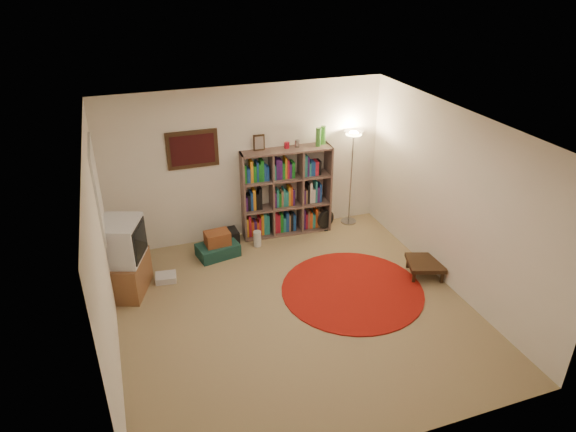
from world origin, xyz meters
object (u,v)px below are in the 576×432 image
bookshelf (284,192)px  tv_stand (124,259)px  floor_lamp (353,147)px  suitcase (218,250)px  floor_fan (325,220)px  side_table (425,264)px

bookshelf → tv_stand: 2.80m
bookshelf → floor_lamp: size_ratio=1.07×
floor_lamp → tv_stand: 3.99m
bookshelf → suitcase: bookshelf is taller
bookshelf → floor_fan: bearing=-13.1°
floor_fan → side_table: bearing=-83.9°
floor_lamp → suitcase: (-2.41, -0.35, -1.28)m
floor_lamp → side_table: 2.26m
side_table → tv_stand: bearing=166.0°
floor_lamp → side_table: floor_lamp is taller
side_table → floor_lamp: bearing=99.9°
bookshelf → suitcase: size_ratio=2.60×
floor_lamp → tv_stand: size_ratio=1.54×
floor_fan → floor_lamp: bearing=-5.5°
floor_lamp → tv_stand: (-3.80, -0.86, -0.86)m
floor_fan → tv_stand: 3.41m
tv_stand → suitcase: tv_stand is taller
bookshelf → floor_lamp: bookshelf is taller
floor_lamp → floor_fan: size_ratio=4.61×
floor_fan → side_table: (0.83, -1.77, 0.01)m
floor_fan → suitcase: bearing=168.0°
bookshelf → floor_lamp: 1.35m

